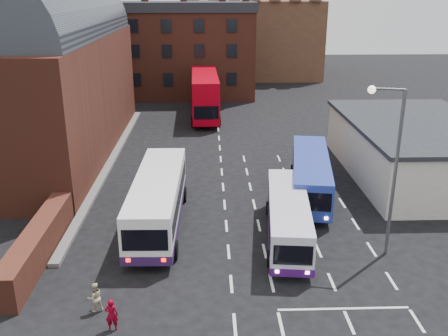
{
  "coord_description": "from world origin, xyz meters",
  "views": [
    {
      "loc": [
        -1.06,
        -21.97,
        13.69
      ],
      "look_at": [
        0.0,
        10.0,
        2.2
      ],
      "focal_mm": 40.0,
      "sensor_mm": 36.0,
      "label": 1
    }
  ],
  "objects_px": {
    "street_lamp": "(391,157)",
    "pedestrian_red": "(112,315)",
    "bus_white_inbound": "(288,215)",
    "bus_blue": "(311,173)",
    "bus_white_outbound": "(158,197)",
    "pedestrian_beige": "(95,297)",
    "bus_red_double": "(205,95)"
  },
  "relations": [
    {
      "from": "bus_white_inbound",
      "to": "bus_blue",
      "type": "relative_size",
      "value": 0.9
    },
    {
      "from": "bus_white_inbound",
      "to": "pedestrian_beige",
      "type": "relative_size",
      "value": 6.82
    },
    {
      "from": "bus_red_double",
      "to": "bus_blue",
      "type": "bearing_deg",
      "value": 106.37
    },
    {
      "from": "bus_white_inbound",
      "to": "street_lamp",
      "type": "bearing_deg",
      "value": 165.64
    },
    {
      "from": "bus_blue",
      "to": "pedestrian_red",
      "type": "distance_m",
      "value": 18.18
    },
    {
      "from": "bus_red_double",
      "to": "pedestrian_red",
      "type": "distance_m",
      "value": 37.51
    },
    {
      "from": "bus_blue",
      "to": "pedestrian_red",
      "type": "height_order",
      "value": "bus_blue"
    },
    {
      "from": "bus_white_outbound",
      "to": "pedestrian_red",
      "type": "relative_size",
      "value": 7.72
    },
    {
      "from": "bus_blue",
      "to": "bus_red_double",
      "type": "xyz_separation_m",
      "value": [
        -7.36,
        23.0,
        0.91
      ]
    },
    {
      "from": "bus_red_double",
      "to": "street_lamp",
      "type": "xyz_separation_m",
      "value": [
        9.65,
        -31.18,
        2.96
      ]
    },
    {
      "from": "bus_white_inbound",
      "to": "bus_blue",
      "type": "distance_m",
      "value": 6.87
    },
    {
      "from": "bus_white_inbound",
      "to": "street_lamp",
      "type": "relative_size",
      "value": 1.05
    },
    {
      "from": "bus_red_double",
      "to": "street_lamp",
      "type": "bearing_deg",
      "value": 105.81
    },
    {
      "from": "bus_white_outbound",
      "to": "pedestrian_beige",
      "type": "distance_m",
      "value": 8.98
    },
    {
      "from": "bus_blue",
      "to": "street_lamp",
      "type": "distance_m",
      "value": 9.33
    },
    {
      "from": "bus_white_inbound",
      "to": "street_lamp",
      "type": "distance_m",
      "value": 6.54
    },
    {
      "from": "street_lamp",
      "to": "pedestrian_beige",
      "type": "height_order",
      "value": "street_lamp"
    },
    {
      "from": "street_lamp",
      "to": "pedestrian_beige",
      "type": "distance_m",
      "value": 16.0
    },
    {
      "from": "pedestrian_red",
      "to": "pedestrian_beige",
      "type": "relative_size",
      "value": 1.05
    },
    {
      "from": "bus_white_inbound",
      "to": "bus_blue",
      "type": "bearing_deg",
      "value": -105.64
    },
    {
      "from": "bus_blue",
      "to": "bus_red_double",
      "type": "distance_m",
      "value": 24.17
    },
    {
      "from": "bus_white_inbound",
      "to": "bus_blue",
      "type": "height_order",
      "value": "bus_blue"
    },
    {
      "from": "bus_blue",
      "to": "street_lamp",
      "type": "xyz_separation_m",
      "value": [
        2.29,
        -8.18,
        3.87
      ]
    },
    {
      "from": "bus_white_outbound",
      "to": "bus_white_inbound",
      "type": "distance_m",
      "value": 7.9
    },
    {
      "from": "bus_white_outbound",
      "to": "pedestrian_red",
      "type": "bearing_deg",
      "value": -95.01
    },
    {
      "from": "bus_white_inbound",
      "to": "bus_blue",
      "type": "xyz_separation_m",
      "value": [
        2.54,
        6.38,
        0.17
      ]
    },
    {
      "from": "pedestrian_beige",
      "to": "street_lamp",
      "type": "bearing_deg",
      "value": 171.45
    },
    {
      "from": "pedestrian_red",
      "to": "pedestrian_beige",
      "type": "distance_m",
      "value": 1.67
    },
    {
      "from": "street_lamp",
      "to": "pedestrian_red",
      "type": "distance_m",
      "value": 15.58
    },
    {
      "from": "bus_blue",
      "to": "street_lamp",
      "type": "height_order",
      "value": "street_lamp"
    },
    {
      "from": "bus_white_inbound",
      "to": "bus_red_double",
      "type": "relative_size",
      "value": 0.78
    },
    {
      "from": "bus_white_inbound",
      "to": "pedestrian_beige",
      "type": "bearing_deg",
      "value": 40.14
    }
  ]
}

